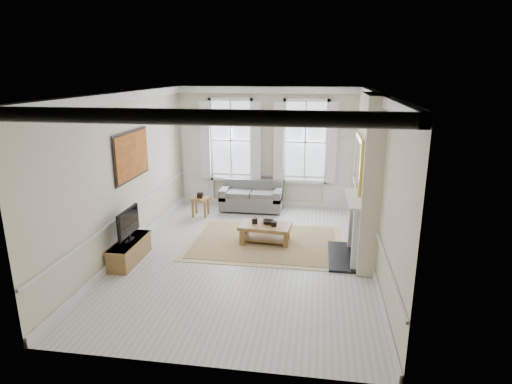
% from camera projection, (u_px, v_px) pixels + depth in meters
% --- Properties ---
extents(floor, '(7.20, 7.20, 0.00)m').
position_uv_depth(floor, '(247.00, 255.00, 9.14)').
color(floor, '#B7B5AD').
rests_on(floor, ground).
extents(ceiling, '(7.20, 7.20, 0.00)m').
position_uv_depth(ceiling, '(246.00, 93.00, 8.21)').
color(ceiling, white).
rests_on(ceiling, back_wall).
extents(back_wall, '(5.20, 0.00, 5.20)m').
position_uv_depth(back_wall, '(268.00, 148.00, 12.10)').
color(back_wall, beige).
rests_on(back_wall, floor).
extents(left_wall, '(0.00, 7.20, 7.20)m').
position_uv_depth(left_wall, '(125.00, 174.00, 9.05)').
color(left_wall, beige).
rests_on(left_wall, floor).
extents(right_wall, '(0.00, 7.20, 7.20)m').
position_uv_depth(right_wall, '(378.00, 183.00, 8.30)').
color(right_wall, beige).
rests_on(right_wall, floor).
extents(window_left, '(1.26, 0.20, 2.20)m').
position_uv_depth(window_left, '(231.00, 140.00, 12.15)').
color(window_left, '#B2BCC6').
rests_on(window_left, back_wall).
extents(window_right, '(1.26, 0.20, 2.20)m').
position_uv_depth(window_right, '(305.00, 142.00, 11.85)').
color(window_right, '#B2BCC6').
rests_on(window_right, back_wall).
extents(door_left, '(0.90, 0.08, 2.30)m').
position_uv_depth(door_left, '(198.00, 165.00, 12.51)').
color(door_left, silver).
rests_on(door_left, floor).
extents(door_right, '(0.90, 0.08, 2.30)m').
position_uv_depth(door_right, '(340.00, 169.00, 11.92)').
color(door_right, silver).
rests_on(door_right, floor).
extents(painting, '(0.05, 1.66, 1.06)m').
position_uv_depth(painting, '(132.00, 155.00, 9.23)').
color(painting, '#BF6B20').
rests_on(painting, left_wall).
extents(chimney_breast, '(0.35, 1.70, 3.38)m').
position_uv_depth(chimney_breast, '(368.00, 180.00, 8.52)').
color(chimney_breast, beige).
rests_on(chimney_breast, floor).
extents(hearth, '(0.55, 1.50, 0.05)m').
position_uv_depth(hearth, '(341.00, 256.00, 9.04)').
color(hearth, black).
rests_on(hearth, floor).
extents(fireplace, '(0.21, 1.45, 1.33)m').
position_uv_depth(fireplace, '(353.00, 225.00, 8.82)').
color(fireplace, silver).
rests_on(fireplace, floor).
extents(mirror, '(0.06, 1.26, 1.06)m').
position_uv_depth(mirror, '(358.00, 163.00, 8.45)').
color(mirror, gold).
rests_on(mirror, chimney_breast).
extents(sofa, '(1.70, 0.83, 0.83)m').
position_uv_depth(sofa, '(252.00, 198.00, 12.06)').
color(sofa, '#5A5A57').
rests_on(sofa, floor).
extents(side_table, '(0.52, 0.52, 0.51)m').
position_uv_depth(side_table, '(200.00, 202.00, 11.54)').
color(side_table, brown).
rests_on(side_table, floor).
extents(rug, '(3.50, 2.60, 0.02)m').
position_uv_depth(rug, '(265.00, 242.00, 9.83)').
color(rug, '#96744D').
rests_on(rug, floor).
extents(coffee_table, '(1.21, 0.77, 0.43)m').
position_uv_depth(coffee_table, '(265.00, 228.00, 9.74)').
color(coffee_table, brown).
rests_on(coffee_table, rug).
extents(ceramic_pot_a, '(0.13, 0.13, 0.13)m').
position_uv_depth(ceramic_pot_a, '(255.00, 221.00, 9.78)').
color(ceramic_pot_a, black).
rests_on(ceramic_pot_a, coffee_table).
extents(ceramic_pot_b, '(0.14, 0.14, 0.10)m').
position_uv_depth(ceramic_pot_b, '(274.00, 224.00, 9.63)').
color(ceramic_pot_b, black).
rests_on(ceramic_pot_b, coffee_table).
extents(bowl, '(0.29, 0.29, 0.07)m').
position_uv_depth(bowl, '(268.00, 222.00, 9.80)').
color(bowl, black).
rests_on(bowl, coffee_table).
extents(tv_stand, '(0.41, 1.27, 0.45)m').
position_uv_depth(tv_stand, '(130.00, 251.00, 8.81)').
color(tv_stand, brown).
rests_on(tv_stand, floor).
extents(tv, '(0.08, 0.90, 0.68)m').
position_uv_depth(tv, '(128.00, 223.00, 8.63)').
color(tv, black).
rests_on(tv, tv_stand).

